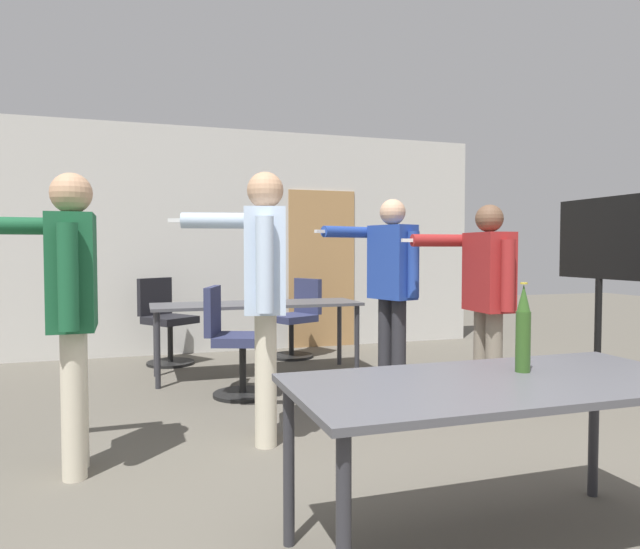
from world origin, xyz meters
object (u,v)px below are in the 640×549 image
at_px(person_center_tall, 263,280).
at_px(office_chair_far_left, 166,323).
at_px(office_chair_side_rolled, 296,320).
at_px(beer_bottle, 523,330).
at_px(office_chair_far_right, 234,344).
at_px(person_far_watching, 487,287).
at_px(tv_screen, 599,274).
at_px(person_left_plaid, 70,293).
at_px(person_right_polo, 391,275).

relative_size(person_center_tall, office_chair_far_left, 1.87).
distance_m(office_chair_side_rolled, beer_bottle, 4.46).
relative_size(person_center_tall, office_chair_far_right, 1.87).
relative_size(person_far_watching, person_center_tall, 0.91).
height_order(person_center_tall, beer_bottle, person_center_tall).
bearing_deg(beer_bottle, person_center_tall, 117.31).
height_order(tv_screen, beer_bottle, tv_screen).
xyz_separation_m(person_center_tall, office_chair_side_rolled, (1.00, 2.84, -0.64)).
bearing_deg(office_chair_far_right, person_center_tall, 19.06).
bearing_deg(person_left_plaid, person_center_tall, -80.90).
relative_size(person_right_polo, beer_bottle, 4.37).
bearing_deg(beer_bottle, person_left_plaid, 144.96).
distance_m(office_chair_far_left, office_chair_side_rolled, 1.50).
height_order(tv_screen, office_chair_far_right, tv_screen).
bearing_deg(office_chair_side_rolled, person_right_polo, 165.41).
relative_size(person_left_plaid, office_chair_far_left, 1.79).
distance_m(tv_screen, beer_bottle, 3.01).
xyz_separation_m(person_left_plaid, person_far_watching, (2.99, 0.40, -0.05)).
xyz_separation_m(person_far_watching, person_center_tall, (-1.84, -0.19, 0.09)).
height_order(person_left_plaid, person_right_polo, person_right_polo).
bearing_deg(person_right_polo, person_center_tall, 106.10).
distance_m(tv_screen, office_chair_far_left, 4.45).
distance_m(person_left_plaid, office_chair_side_rolled, 3.78).
xyz_separation_m(person_right_polo, office_chair_far_right, (-1.36, 0.28, -0.59)).
bearing_deg(person_left_plaid, person_right_polo, -66.31).
xyz_separation_m(person_left_plaid, office_chair_side_rolled, (2.16, 3.05, -0.60)).
distance_m(tv_screen, office_chair_far_right, 3.28).
bearing_deg(person_right_polo, person_left_plaid, 95.88).
distance_m(person_right_polo, office_chair_far_right, 1.51).
height_order(person_right_polo, office_chair_far_right, person_right_polo).
bearing_deg(office_chair_far_left, person_left_plaid, 41.88).
distance_m(tv_screen, person_far_watching, 1.28).
xyz_separation_m(office_chair_side_rolled, beer_bottle, (-0.18, -4.43, 0.49)).
distance_m(person_left_plaid, person_center_tall, 1.17).
bearing_deg(person_left_plaid, tv_screen, -83.46).
distance_m(person_center_tall, person_right_polo, 1.66).
height_order(person_far_watching, office_chair_far_left, person_far_watching).
bearing_deg(beer_bottle, person_right_polo, 77.97).
relative_size(person_center_tall, office_chair_side_rolled, 1.93).
bearing_deg(beer_bottle, tv_screen, 40.47).
height_order(person_right_polo, office_chair_far_left, person_right_polo).
relative_size(person_far_watching, office_chair_side_rolled, 1.76).
xyz_separation_m(office_chair_far_left, office_chair_far_right, (0.50, -1.65, 0.00)).
distance_m(office_chair_side_rolled, office_chair_far_right, 1.90).
distance_m(person_far_watching, office_chair_side_rolled, 2.83).
relative_size(office_chair_side_rolled, beer_bottle, 2.35).
relative_size(tv_screen, person_center_tall, 0.97).
bearing_deg(office_chair_far_left, person_right_polo, 97.73).
distance_m(person_far_watching, office_chair_far_right, 2.18).
relative_size(person_left_plaid, beer_bottle, 4.33).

